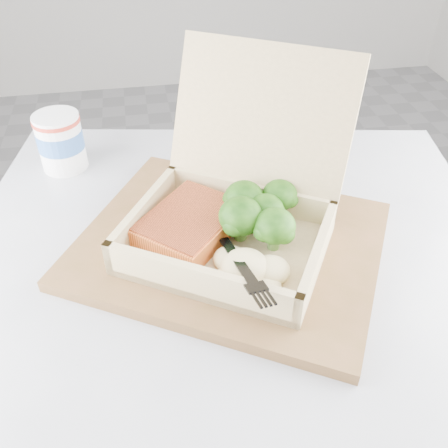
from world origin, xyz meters
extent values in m
cylinder|color=black|center=(0.39, -0.19, 0.33)|extent=(0.07, 0.07, 0.67)
cube|color=#AAACB4|center=(0.39, -0.19, 0.68)|extent=(0.83, 0.83, 0.03)
cube|color=brown|center=(0.40, -0.15, 0.70)|extent=(0.47, 0.44, 0.02)
cube|color=tan|center=(0.39, -0.17, 0.72)|extent=(0.29, 0.28, 0.01)
cube|color=tan|center=(0.29, -0.11, 0.74)|extent=(0.10, 0.16, 0.05)
cube|color=tan|center=(0.48, -0.23, 0.74)|extent=(0.10, 0.16, 0.05)
cube|color=tan|center=(0.34, -0.25, 0.74)|extent=(0.21, 0.13, 0.05)
cube|color=tan|center=(0.43, -0.10, 0.74)|extent=(0.21, 0.13, 0.05)
cube|color=tan|center=(0.45, -0.06, 0.84)|extent=(0.24, 0.19, 0.17)
cube|color=orange|center=(0.35, -0.14, 0.74)|extent=(0.16, 0.16, 0.03)
ellipsoid|color=beige|center=(0.40, -0.23, 0.74)|extent=(0.09, 0.08, 0.03)
cube|color=black|center=(0.38, -0.18, 0.75)|extent=(0.02, 0.11, 0.03)
cube|color=black|center=(0.39, -0.25, 0.75)|extent=(0.03, 0.05, 0.01)
cylinder|color=white|center=(0.17, 0.09, 0.74)|extent=(0.07, 0.07, 0.09)
cylinder|color=#3462AC|center=(0.17, 0.09, 0.75)|extent=(0.07, 0.07, 0.03)
cylinder|color=red|center=(0.17, 0.09, 0.78)|extent=(0.07, 0.07, 0.01)
cube|color=silver|center=(0.44, 0.04, 0.70)|extent=(0.08, 0.14, 0.00)
camera|label=1|loc=(0.30, -0.63, 1.13)|focal=40.00mm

